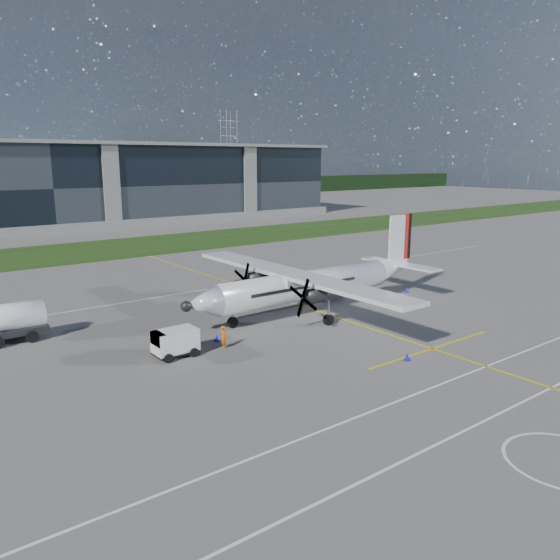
{
  "coord_description": "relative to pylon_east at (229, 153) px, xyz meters",
  "views": [
    {
      "loc": [
        -25.89,
        -27.27,
        12.28
      ],
      "look_at": [
        0.08,
        6.9,
        2.82
      ],
      "focal_mm": 35.0,
      "sensor_mm": 36.0,
      "label": 1
    }
  ],
  "objects": [
    {
      "name": "ground",
      "position": [
        -85.0,
        -110.0,
        -15.0
      ],
      "size": [
        400.0,
        400.0,
        0.0
      ],
      "primitive_type": "plane",
      "color": "#5C5A57",
      "rests_on": "ground"
    },
    {
      "name": "grass_strip",
      "position": [
        -85.0,
        -102.0,
        -14.98
      ],
      "size": [
        400.0,
        18.0,
        0.04
      ],
      "primitive_type": "cube",
      "color": "#1D3A0F",
      "rests_on": "ground"
    },
    {
      "name": "terminal_building",
      "position": [
        -85.0,
        -70.0,
        -7.5
      ],
      "size": [
        120.0,
        20.0,
        15.0
      ],
      "primitive_type": "cube",
      "color": "black",
      "rests_on": "ground"
    },
    {
      "name": "pylon_east",
      "position": [
        0.0,
        0.0,
        0.0
      ],
      "size": [
        9.0,
        4.6,
        30.0
      ],
      "primitive_type": null,
      "color": "gray",
      "rests_on": "ground"
    },
    {
      "name": "yellow_taxiway_centerline",
      "position": [
        -82.0,
        -140.0,
        -14.99
      ],
      "size": [
        0.2,
        70.0,
        0.01
      ],
      "primitive_type": "cube",
      "color": "yellow",
      "rests_on": "ground"
    },
    {
      "name": "white_lane_line",
      "position": [
        -85.0,
        -164.0,
        -14.99
      ],
      "size": [
        90.0,
        0.15,
        0.01
      ],
      "primitive_type": "cube",
      "color": "white",
      "rests_on": "ground"
    },
    {
      "name": "turboprop_aircraft",
      "position": [
        -82.13,
        -144.03,
        -11.29
      ],
      "size": [
        23.82,
        24.71,
        7.41
      ],
      "primitive_type": null,
      "color": "silver",
      "rests_on": "ground"
    },
    {
      "name": "baggage_tug",
      "position": [
        -96.22,
        -146.94,
        -14.12
      ],
      "size": [
        2.95,
        1.77,
        1.77
      ],
      "primitive_type": null,
      "color": "silver",
      "rests_on": "ground"
    },
    {
      "name": "ground_crew_person",
      "position": [
        -92.95,
        -147.46,
        -14.11
      ],
      "size": [
        0.72,
        0.85,
        1.78
      ],
      "primitive_type": "imported",
      "rotation": [
        0.0,
        0.0,
        1.25
      ],
      "color": "#F25907",
      "rests_on": "ground"
    },
    {
      "name": "safety_cone_tail",
      "position": [
        -70.89,
        -144.52,
        -14.75
      ],
      "size": [
        0.36,
        0.36,
        0.5
      ],
      "primitive_type": "cone",
      "color": "#0A10B9",
      "rests_on": "ground"
    },
    {
      "name": "safety_cone_portwing",
      "position": [
        -85.03,
        -156.4,
        -14.75
      ],
      "size": [
        0.36,
        0.36,
        0.5
      ],
      "primitive_type": "cone",
      "color": "#0A10B9",
      "rests_on": "ground"
    },
    {
      "name": "safety_cone_nose_port",
      "position": [
        -92.63,
        -146.01,
        -14.75
      ],
      "size": [
        0.36,
        0.36,
        0.5
      ],
      "primitive_type": "cone",
      "color": "#0A10B9",
      "rests_on": "ground"
    },
    {
      "name": "safety_cone_stbdwing",
      "position": [
        -84.28,
        -132.0,
        -14.75
      ],
      "size": [
        0.36,
        0.36,
        0.5
      ],
      "primitive_type": "cone",
      "color": "#0A10B9",
      "rests_on": "ground"
    },
    {
      "name": "safety_cone_fwd",
      "position": [
        -94.83,
        -144.0,
        -14.75
      ],
      "size": [
        0.36,
        0.36,
        0.5
      ],
      "primitive_type": "cone",
      "color": "#0A10B9",
      "rests_on": "ground"
    }
  ]
}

